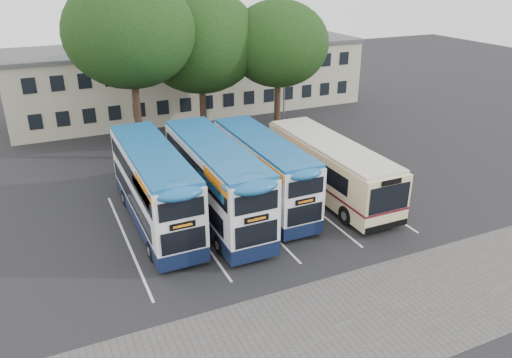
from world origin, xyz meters
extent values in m
plane|color=black|center=(0.00, 0.00, 0.00)|extent=(120.00, 120.00, 0.00)
cube|color=#595654|center=(-2.00, -5.00, 0.01)|extent=(40.00, 6.00, 0.01)
cube|color=silver|center=(-10.75, 5.00, 0.01)|extent=(0.12, 11.00, 0.01)
cube|color=silver|center=(-7.25, 5.00, 0.01)|extent=(0.12, 11.00, 0.01)
cube|color=silver|center=(-3.75, 5.00, 0.01)|extent=(0.12, 11.00, 0.01)
cube|color=silver|center=(-0.25, 5.00, 0.01)|extent=(0.12, 11.00, 0.01)
cube|color=silver|center=(3.25, 5.00, 0.01)|extent=(0.12, 11.00, 0.01)
cube|color=#B4AE91|center=(0.00, 27.00, 3.00)|extent=(32.00, 8.00, 6.00)
cube|color=#4C4C4F|center=(0.00, 27.00, 6.05)|extent=(32.40, 8.40, 0.30)
cube|color=black|center=(0.00, 22.98, 1.70)|extent=(30.00, 0.06, 1.20)
cube|color=black|center=(0.00, 22.98, 4.50)|extent=(30.00, 0.06, 1.20)
cylinder|color=gray|center=(6.00, 20.00, 4.50)|extent=(0.14, 0.14, 9.00)
cube|color=gray|center=(6.00, 20.00, 9.00)|extent=(0.12, 0.80, 0.12)
cube|color=gray|center=(6.00, 19.60, 8.95)|extent=(0.25, 0.50, 0.12)
cylinder|color=black|center=(-7.44, 16.30, 3.24)|extent=(0.50, 0.50, 6.49)
ellipsoid|color=black|center=(-7.44, 16.30, 8.82)|extent=(8.62, 8.62, 7.32)
cylinder|color=black|center=(-1.91, 18.56, 2.80)|extent=(0.50, 0.50, 5.59)
ellipsoid|color=black|center=(-1.91, 18.56, 7.60)|extent=(8.99, 8.99, 7.64)
cylinder|color=black|center=(3.58, 16.54, 2.71)|extent=(0.50, 0.50, 5.41)
ellipsoid|color=black|center=(3.58, 16.54, 7.36)|extent=(7.59, 7.59, 6.45)
cube|color=#0F1937|center=(-8.89, 6.13, 0.68)|extent=(2.42, 10.18, 0.78)
cube|color=white|center=(-8.89, 6.13, 2.57)|extent=(2.42, 10.18, 3.00)
cube|color=#195A97|center=(-8.89, 6.13, 4.12)|extent=(2.37, 9.97, 0.29)
cube|color=black|center=(-8.89, 6.42, 1.74)|extent=(2.46, 9.01, 0.97)
cube|color=black|center=(-8.89, 6.13, 3.25)|extent=(2.46, 9.59, 0.87)
cube|color=orange|center=(-7.67, 2.79, 3.78)|extent=(0.02, 3.10, 0.53)
cube|color=black|center=(-8.89, 1.01, 2.47)|extent=(1.16, 0.06, 0.29)
cylinder|color=black|center=(-9.98, 9.09, 0.48)|extent=(0.29, 0.97, 0.97)
cylinder|color=black|center=(-7.79, 9.09, 0.48)|extent=(0.29, 0.97, 0.97)
cylinder|color=black|center=(-9.98, 2.79, 0.48)|extent=(0.29, 0.97, 0.97)
cylinder|color=black|center=(-7.79, 2.79, 0.48)|extent=(0.29, 0.97, 0.97)
cube|color=#0F1937|center=(-5.75, 5.35, 0.69)|extent=(2.47, 10.37, 0.79)
cube|color=white|center=(-5.75, 5.35, 2.62)|extent=(2.47, 10.37, 3.06)
cube|color=#195A97|center=(-5.75, 5.35, 4.20)|extent=(2.42, 10.16, 0.30)
cube|color=black|center=(-5.75, 5.65, 1.78)|extent=(2.51, 9.18, 0.99)
cube|color=black|center=(-5.75, 5.35, 3.31)|extent=(2.51, 9.77, 0.89)
cube|color=orange|center=(-4.51, 1.95, 3.85)|extent=(0.02, 3.16, 0.54)
cube|color=black|center=(-5.75, 0.14, 2.52)|extent=(1.18, 0.06, 0.30)
cylinder|color=black|center=(-6.87, 8.37, 0.49)|extent=(0.30, 0.99, 0.99)
cylinder|color=black|center=(-4.64, 8.37, 0.49)|extent=(0.30, 0.99, 0.99)
cylinder|color=black|center=(-6.87, 1.95, 0.49)|extent=(0.30, 0.99, 0.99)
cylinder|color=black|center=(-4.64, 1.95, 0.49)|extent=(0.30, 0.99, 0.99)
cube|color=#0F1937|center=(-2.67, 5.96, 0.64)|extent=(2.28, 9.56, 0.73)
cube|color=white|center=(-2.67, 5.96, 2.41)|extent=(2.28, 9.56, 2.82)
cube|color=#195A97|center=(-2.67, 5.96, 3.87)|extent=(2.23, 9.37, 0.27)
cube|color=black|center=(-2.67, 6.23, 1.64)|extent=(2.32, 8.47, 0.91)
cube|color=black|center=(-2.67, 5.96, 3.05)|extent=(2.32, 9.02, 0.82)
cube|color=orange|center=(-1.52, 2.82, 3.55)|extent=(0.02, 2.91, 0.50)
cube|color=black|center=(-2.67, 1.15, 2.32)|extent=(1.09, 0.06, 0.27)
cylinder|color=black|center=(-3.70, 8.74, 0.46)|extent=(0.27, 0.91, 0.91)
cylinder|color=black|center=(-1.64, 8.74, 0.46)|extent=(0.27, 0.91, 0.91)
cylinder|color=black|center=(-3.70, 2.82, 0.46)|extent=(0.27, 0.91, 0.91)
cylinder|color=black|center=(-1.64, 2.82, 0.46)|extent=(0.27, 0.91, 0.91)
cube|color=red|center=(-1.51, 7.10, 3.05)|extent=(0.02, 3.64, 0.77)
cube|color=beige|center=(1.57, 5.59, 1.73)|extent=(2.75, 10.99, 2.80)
cube|color=beige|center=(1.57, 5.59, 3.19)|extent=(2.64, 10.55, 0.22)
cube|color=black|center=(1.57, 6.13, 2.20)|extent=(2.79, 8.79, 0.99)
cube|color=maroon|center=(1.57, 5.59, 1.26)|extent=(2.78, 11.01, 0.13)
cube|color=black|center=(1.57, 0.07, 2.09)|extent=(2.42, 0.06, 1.43)
cylinder|color=black|center=(0.33, 1.85, 0.55)|extent=(0.33, 1.10, 1.10)
cylinder|color=black|center=(2.82, 1.85, 0.55)|extent=(0.33, 1.10, 1.10)
cylinder|color=black|center=(0.33, 8.88, 0.55)|extent=(0.33, 1.10, 1.10)
cylinder|color=black|center=(2.82, 8.88, 0.55)|extent=(0.33, 1.10, 1.10)
camera|label=1|loc=(-13.92, -17.64, 12.98)|focal=35.00mm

